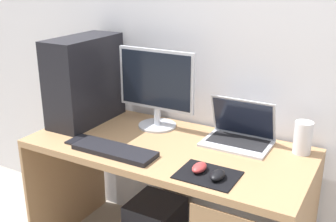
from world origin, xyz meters
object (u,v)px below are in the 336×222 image
object	(u,v)px
monitor	(156,88)
keyboard	(115,150)
speaker	(303,138)
pc_tower	(85,80)
mouse_right	(217,175)
laptop	(239,134)
mouse_left	(199,168)
cell_phone	(78,140)

from	to	relation	value
monitor	keyboard	distance (m)	0.44
speaker	keyboard	xyz separation A→B (m)	(-0.78, -0.44, -0.07)
monitor	keyboard	bearing A→B (deg)	-90.54
pc_tower	mouse_right	size ratio (longest dim) A/B	5.06
laptop	mouse_right	bearing A→B (deg)	-82.43
keyboard	pc_tower	bearing A→B (deg)	144.95
mouse_right	mouse_left	bearing A→B (deg)	165.26
monitor	laptop	distance (m)	0.51
monitor	mouse_right	size ratio (longest dim) A/B	4.71
mouse_left	cell_phone	world-z (taller)	mouse_left
pc_tower	speaker	distance (m)	1.20
mouse_left	mouse_right	distance (m)	0.10
speaker	cell_phone	world-z (taller)	speaker
pc_tower	monitor	world-z (taller)	pc_tower
mouse_left	mouse_right	size ratio (longest dim) A/B	1.00
laptop	keyboard	size ratio (longest dim) A/B	0.79
monitor	cell_phone	distance (m)	0.49
speaker	cell_phone	size ratio (longest dim) A/B	1.22
pc_tower	laptop	bearing A→B (deg)	8.14
mouse_right	laptop	bearing A→B (deg)	97.57
keyboard	mouse_left	distance (m)	0.44
pc_tower	cell_phone	bearing A→B (deg)	-59.76
laptop	keyboard	bearing A→B (deg)	-139.81
pc_tower	laptop	xyz separation A→B (m)	(0.88, 0.13, -0.20)
mouse_left	speaker	bearing A→B (deg)	50.34
speaker	keyboard	size ratio (longest dim) A/B	0.38
keyboard	laptop	bearing A→B (deg)	40.19
pc_tower	monitor	distance (m)	0.42
pc_tower	mouse_left	size ratio (longest dim) A/B	5.06
mouse_left	keyboard	bearing A→B (deg)	-177.39
laptop	keyboard	world-z (taller)	laptop
monitor	mouse_left	size ratio (longest dim) A/B	4.71
laptop	mouse_left	world-z (taller)	laptop
pc_tower	monitor	xyz separation A→B (m)	(0.40, 0.11, -0.02)
laptop	cell_phone	xyz separation A→B (m)	(-0.73, -0.38, -0.04)
speaker	mouse_right	bearing A→B (deg)	-119.56
monitor	speaker	world-z (taller)	monitor
speaker	mouse_right	xyz separation A→B (m)	(-0.25, -0.44, -0.06)
monitor	speaker	distance (m)	0.80
monitor	mouse_left	xyz separation A→B (m)	(0.44, -0.37, -0.20)
keyboard	mouse_left	xyz separation A→B (m)	(0.44, 0.02, 0.01)
laptop	speaker	distance (m)	0.31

